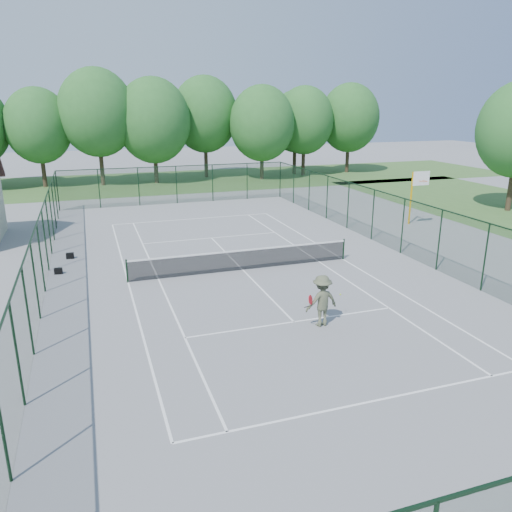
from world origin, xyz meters
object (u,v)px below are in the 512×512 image
at_px(tennis_net, 243,259).
at_px(tennis_player, 322,301).
at_px(sports_bag_a, 58,271).
at_px(basketball_goal, 417,187).

distance_m(tennis_net, tennis_player, 7.03).
bearing_deg(tennis_player, sports_bag_a, 135.32).
height_order(basketball_goal, sports_bag_a, basketball_goal).
bearing_deg(tennis_net, tennis_player, -83.17).
relative_size(tennis_net, tennis_player, 5.73).
height_order(tennis_net, tennis_player, tennis_player).
xyz_separation_m(basketball_goal, tennis_player, (-12.70, -12.18, -1.60)).
bearing_deg(sports_bag_a, tennis_player, -36.50).
distance_m(basketball_goal, tennis_player, 17.67).
height_order(sports_bag_a, tennis_player, tennis_player).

